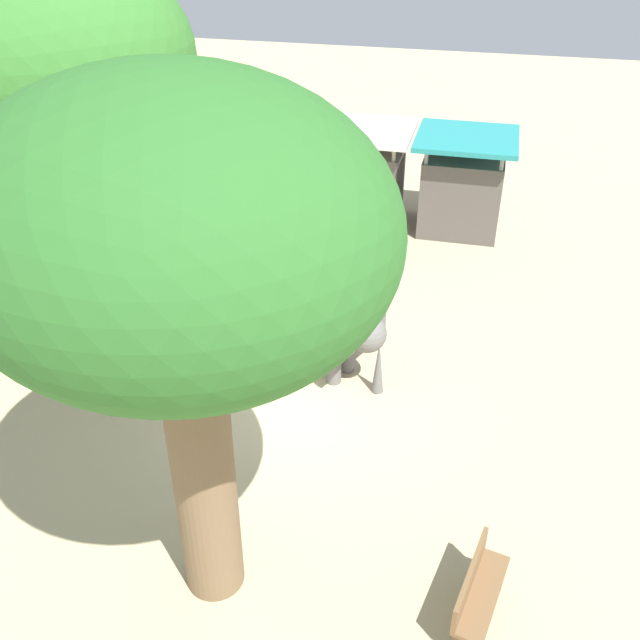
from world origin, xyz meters
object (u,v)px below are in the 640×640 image
(wooden_bench, at_px, (477,591))
(market_stall_teal, at_px, (462,188))
(shade_tree_main, at_px, (39,58))
(picnic_table_near, at_px, (191,248))
(person_handler, at_px, (345,280))
(shade_tree_secondary, at_px, (176,243))
(market_stall_white, at_px, (363,180))
(elephant, at_px, (331,328))

(wooden_bench, bearing_deg, market_stall_teal, -162.52)
(shade_tree_main, distance_m, picnic_table_near, 5.78)
(person_handler, bearing_deg, market_stall_teal, 160.41)
(person_handler, bearing_deg, wooden_bench, 26.99)
(shade_tree_main, distance_m, shade_tree_secondary, 6.96)
(shade_tree_main, bearing_deg, shade_tree_secondary, -48.02)
(market_stall_white, bearing_deg, market_stall_teal, 0.00)
(shade_tree_secondary, distance_m, market_stall_white, 12.58)
(shade_tree_secondary, relative_size, market_stall_white, 2.68)
(person_handler, height_order, market_stall_white, market_stall_white)
(market_stall_white, relative_size, market_stall_teal, 1.00)
(shade_tree_main, bearing_deg, picnic_table_near, 71.55)
(shade_tree_secondary, xyz_separation_m, picnic_table_near, (-3.65, 8.13, -4.45))
(picnic_table_near, distance_m, market_stall_teal, 7.10)
(elephant, height_order, shade_tree_main, shade_tree_main)
(picnic_table_near, height_order, market_stall_teal, market_stall_teal)
(shade_tree_secondary, height_order, picnic_table_near, shade_tree_secondary)
(shade_tree_main, bearing_deg, person_handler, 18.78)
(elephant, xyz_separation_m, shade_tree_secondary, (-0.47, -4.94, 4.06))
(wooden_bench, relative_size, market_stall_white, 0.58)
(market_stall_teal, bearing_deg, shade_tree_secondary, -100.93)
(shade_tree_secondary, height_order, wooden_bench, shade_tree_secondary)
(market_stall_white, bearing_deg, wooden_bench, -72.42)
(shade_tree_main, xyz_separation_m, picnic_table_near, (0.99, 2.97, -4.86))
(picnic_table_near, distance_m, market_stall_white, 5.12)
(market_stall_white, distance_m, market_stall_teal, 2.60)
(person_handler, distance_m, market_stall_teal, 5.49)
(elephant, distance_m, person_handler, 1.91)
(wooden_bench, bearing_deg, person_handler, -142.73)
(wooden_bench, xyz_separation_m, picnic_table_near, (-7.07, 7.89, 0.12))
(wooden_bench, height_order, picnic_table_near, wooden_bench)
(shade_tree_secondary, distance_m, picnic_table_near, 9.97)
(market_stall_teal, bearing_deg, wooden_bench, -84.58)
(market_stall_teal, bearing_deg, shade_tree_main, -135.68)
(picnic_table_near, relative_size, market_stall_white, 0.66)
(shade_tree_secondary, bearing_deg, wooden_bench, 4.08)
(picnic_table_near, xyz_separation_m, market_stall_teal, (5.96, 3.82, 0.55))
(elephant, height_order, market_stall_white, market_stall_white)
(shade_tree_secondary, xyz_separation_m, market_stall_teal, (2.31, 11.95, -3.90))
(picnic_table_near, bearing_deg, elephant, -120.92)
(person_handler, bearing_deg, shade_tree_main, -69.44)
(market_stall_white, bearing_deg, picnic_table_near, -131.35)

